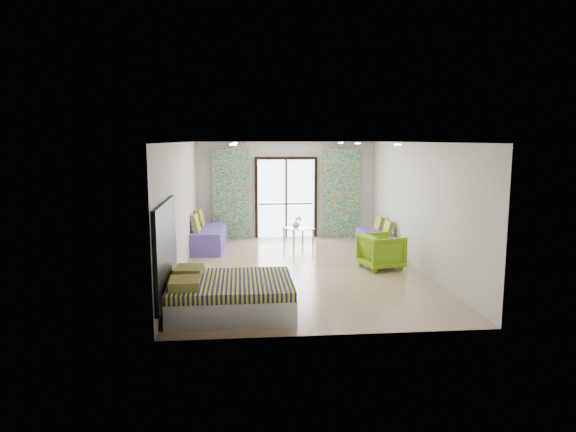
{
  "coord_description": "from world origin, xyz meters",
  "views": [
    {
      "loc": [
        -1.29,
        -10.63,
        2.75
      ],
      "look_at": [
        -0.29,
        0.07,
        1.15
      ],
      "focal_mm": 32.0,
      "sensor_mm": 36.0,
      "label": 1
    }
  ],
  "objects": [
    {
      "name": "vase",
      "position": [
        0.18,
        2.73,
        0.54
      ],
      "size": [
        0.25,
        0.25,
        0.21
      ],
      "primitive_type": "imported",
      "rotation": [
        0.0,
        0.0,
        -0.2
      ],
      "color": "white",
      "rests_on": "coffee_table"
    },
    {
      "name": "floor",
      "position": [
        0.0,
        0.0,
        0.0
      ],
      "size": [
        5.0,
        7.5,
        0.01
      ],
      "primitive_type": null,
      "color": "#A0815F",
      "rests_on": "ground"
    },
    {
      "name": "downlight_f",
      "position": [
        1.4,
        3.0,
        2.67
      ],
      "size": [
        0.12,
        0.12,
        0.02
      ],
      "primitive_type": "cylinder",
      "color": "#FFE0B2",
      "rests_on": "ceiling"
    },
    {
      "name": "armchair",
      "position": [
        1.72,
        -0.07,
        0.41
      ],
      "size": [
        0.92,
        0.96,
        0.83
      ],
      "primitive_type": "imported",
      "rotation": [
        0.0,
        0.0,
        1.81
      ],
      "color": "#79B116",
      "rests_on": "floor"
    },
    {
      "name": "curtain_left",
      "position": [
        -1.55,
        3.57,
        1.25
      ],
      "size": [
        1.0,
        0.1,
        2.5
      ],
      "primitive_type": "cube",
      "color": "white",
      "rests_on": "floor"
    },
    {
      "name": "wall_back",
      "position": [
        0.0,
        3.75,
        1.35
      ],
      "size": [
        5.0,
        0.01,
        2.7
      ],
      "primitive_type": null,
      "color": "silver",
      "rests_on": "ground"
    },
    {
      "name": "downlight_b",
      "position": [
        1.4,
        -2.0,
        2.67
      ],
      "size": [
        0.12,
        0.12,
        0.02
      ],
      "primitive_type": "cylinder",
      "color": "#FFE0B2",
      "rests_on": "ceiling"
    },
    {
      "name": "daybed_left",
      "position": [
        -2.12,
        2.28,
        0.3
      ],
      "size": [
        0.85,
        1.98,
        0.96
      ],
      "rotation": [
        0.0,
        0.0,
        -0.05
      ],
      "color": "#5A48AC",
      "rests_on": "floor"
    },
    {
      "name": "wall_right",
      "position": [
        2.5,
        0.0,
        1.35
      ],
      "size": [
        0.01,
        7.5,
        2.7
      ],
      "primitive_type": null,
      "color": "silver",
      "rests_on": "ground"
    },
    {
      "name": "balcony_rail",
      "position": [
        0.0,
        3.73,
        0.95
      ],
      "size": [
        1.52,
        0.03,
        0.04
      ],
      "primitive_type": "cube",
      "color": "#595451",
      "rests_on": "balcony_door"
    },
    {
      "name": "downlight_a",
      "position": [
        -1.4,
        -2.0,
        2.67
      ],
      "size": [
        0.12,
        0.12,
        0.02
      ],
      "primitive_type": "cylinder",
      "color": "#FFE0B2",
      "rests_on": "ceiling"
    },
    {
      "name": "balcony_door",
      "position": [
        0.0,
        3.72,
        1.26
      ],
      "size": [
        1.76,
        0.08,
        2.28
      ],
      "color": "black",
      "rests_on": "floor"
    },
    {
      "name": "switch_plate",
      "position": [
        -2.47,
        -1.39,
        1.05
      ],
      "size": [
        0.02,
        0.1,
        0.1
      ],
      "primitive_type": "cube",
      "color": "silver",
      "rests_on": "wall_left"
    },
    {
      "name": "downlight_e",
      "position": [
        -1.4,
        3.0,
        2.67
      ],
      "size": [
        0.12,
        0.12,
        0.02
      ],
      "primitive_type": "cylinder",
      "color": "#FFE0B2",
      "rests_on": "ceiling"
    },
    {
      "name": "coffee_table",
      "position": [
        0.24,
        2.7,
        0.39
      ],
      "size": [
        0.85,
        0.85,
        0.75
      ],
      "rotation": [
        0.0,
        0.0,
        0.38
      ],
      "color": "silver",
      "rests_on": "floor"
    },
    {
      "name": "wall_left",
      "position": [
        -2.5,
        0.0,
        1.35
      ],
      "size": [
        0.01,
        7.5,
        2.7
      ],
      "primitive_type": null,
      "color": "silver",
      "rests_on": "ground"
    },
    {
      "name": "bed",
      "position": [
        -1.48,
        -2.64,
        0.28
      ],
      "size": [
        1.95,
        1.59,
        0.67
      ],
      "color": "silver",
      "rests_on": "floor"
    },
    {
      "name": "daybed_right",
      "position": [
        2.11,
        1.89,
        0.25
      ],
      "size": [
        0.65,
        1.61,
        0.79
      ],
      "rotation": [
        0.0,
        0.0,
        0.02
      ],
      "color": "#5A48AC",
      "rests_on": "floor"
    },
    {
      "name": "wall_front",
      "position": [
        0.0,
        -3.75,
        1.35
      ],
      "size": [
        5.0,
        0.01,
        2.7
      ],
      "primitive_type": null,
      "color": "silver",
      "rests_on": "ground"
    },
    {
      "name": "curtain_right",
      "position": [
        1.55,
        3.57,
        1.25
      ],
      "size": [
        1.0,
        0.1,
        2.5
      ],
      "primitive_type": "cube",
      "color": "white",
      "rests_on": "floor"
    },
    {
      "name": "downlight_d",
      "position": [
        1.4,
        1.0,
        2.67
      ],
      "size": [
        0.12,
        0.12,
        0.02
      ],
      "primitive_type": "cylinder",
      "color": "#FFE0B2",
      "rests_on": "ceiling"
    },
    {
      "name": "headboard",
      "position": [
        -2.46,
        -2.64,
        1.05
      ],
      "size": [
        0.06,
        2.1,
        1.5
      ],
      "primitive_type": "cube",
      "color": "black",
      "rests_on": "floor"
    },
    {
      "name": "downlight_c",
      "position": [
        -1.4,
        1.0,
        2.67
      ],
      "size": [
        0.12,
        0.12,
        0.02
      ],
      "primitive_type": "cylinder",
      "color": "#FFE0B2",
      "rests_on": "ceiling"
    },
    {
      "name": "ceiling",
      "position": [
        0.0,
        0.0,
        2.7
      ],
      "size": [
        5.0,
        7.5,
        0.01
      ],
      "primitive_type": null,
      "color": "silver",
      "rests_on": "ground"
    }
  ]
}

